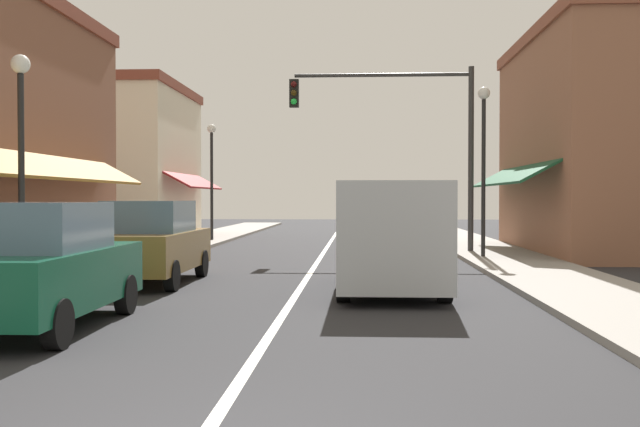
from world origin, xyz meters
TOP-DOWN VIEW (x-y plane):
  - ground_plane at (0.00, 18.00)m, footprint 80.00×80.00m
  - sidewalk_left at (-5.50, 18.00)m, footprint 2.60×56.00m
  - sidewalk_right at (5.50, 18.00)m, footprint 2.60×56.00m
  - lane_center_stripe at (0.00, 18.00)m, footprint 0.14×52.00m
  - storefront_right_block at (9.23, 20.00)m, footprint 6.17×10.20m
  - storefront_far_left at (-8.84, 28.00)m, footprint 5.41×8.20m
  - parked_car_nearest_left at (-3.25, 5.18)m, footprint 1.83×4.12m
  - parked_car_second_left at (-3.25, 10.68)m, footprint 1.79×4.10m
  - van_in_lane at (1.81, 9.69)m, footprint 2.02×5.19m
  - traffic_signal_mast_arm at (2.78, 19.16)m, footprint 5.96×0.50m
  - street_lamp_left_near at (-5.19, 8.79)m, footprint 0.36×0.36m
  - street_lamp_right_mid at (4.83, 16.95)m, footprint 0.36×0.36m
  - street_lamp_left_far at (-4.83, 24.91)m, footprint 0.36×0.36m

SIDE VIEW (x-z plane):
  - ground_plane at x=0.00m, z-range 0.00..0.00m
  - lane_center_stripe at x=0.00m, z-range 0.00..0.01m
  - sidewalk_left at x=-5.50m, z-range 0.00..0.12m
  - sidewalk_right at x=5.50m, z-range 0.00..0.12m
  - parked_car_nearest_left at x=-3.25m, z-range -0.01..1.76m
  - parked_car_second_left at x=-3.25m, z-range -0.01..1.76m
  - van_in_lane at x=1.81m, z-range 0.09..2.21m
  - street_lamp_left_near at x=-5.19m, z-range 0.81..5.34m
  - street_lamp_left_far at x=-4.83m, z-range 0.84..5.67m
  - street_lamp_right_mid at x=4.83m, z-range 0.85..5.93m
  - storefront_far_left at x=-8.84m, z-range 0.00..6.93m
  - storefront_right_block at x=9.23m, z-range 0.00..7.33m
  - traffic_signal_mast_arm at x=2.78m, z-range 1.15..7.23m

